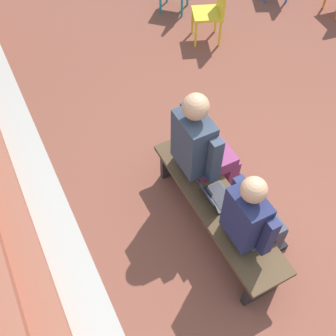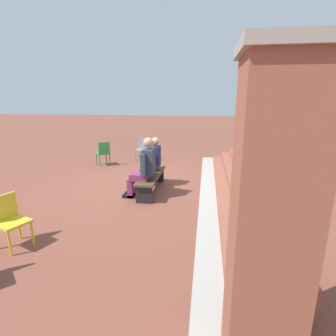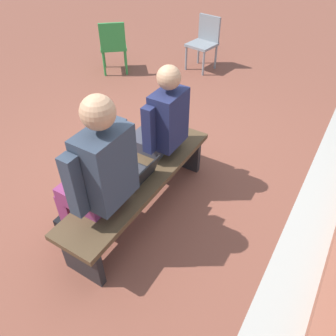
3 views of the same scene
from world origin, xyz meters
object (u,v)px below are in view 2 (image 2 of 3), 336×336
at_px(bench, 151,178).
at_px(person_student, 152,160).
at_px(plastic_chair_foreground, 143,148).
at_px(laptop, 151,173).
at_px(plastic_chair_far_left, 9,218).
at_px(plastic_chair_far_right, 103,152).
at_px(person_adult, 144,167).

distance_m(bench, person_student, 0.55).
bearing_deg(bench, plastic_chair_foreground, -162.78).
distance_m(laptop, plastic_chair_far_left, 3.26).
relative_size(person_student, plastic_chair_far_right, 1.57).
relative_size(person_student, plastic_chair_far_left, 1.57).
distance_m(plastic_chair_foreground, plastic_chair_far_right, 1.51).
bearing_deg(plastic_chair_far_right, plastic_chair_foreground, 129.27).
distance_m(laptop, plastic_chair_foreground, 3.53).
xyz_separation_m(person_student, plastic_chair_foreground, (-2.91, -0.97, -0.23)).
distance_m(person_student, plastic_chair_foreground, 3.08).
relative_size(person_student, laptop, 4.12).
height_order(bench, person_student, person_student).
relative_size(plastic_chair_foreground, plastic_chair_far_right, 1.00).
bearing_deg(plastic_chair_foreground, plastic_chair_far_left, -5.94).
relative_size(person_adult, plastic_chair_far_left, 1.71).
bearing_deg(plastic_chair_far_left, plastic_chair_far_right, -174.17).
bearing_deg(plastic_chair_far_right, person_adult, 37.22).
height_order(person_student, plastic_chair_far_left, person_student).
relative_size(plastic_chair_far_left, plastic_chair_foreground, 1.00).
bearing_deg(plastic_chair_far_right, plastic_chair_far_left, 5.83).
relative_size(bench, person_student, 1.37).
bearing_deg(laptop, plastic_chair_foreground, -162.76).
height_order(plastic_chair_far_left, plastic_chair_far_right, same).
xyz_separation_m(person_adult, plastic_chair_far_right, (-2.81, -2.13, -0.27)).
relative_size(person_adult, laptop, 4.49).
bearing_deg(laptop, person_adult, -12.13).
xyz_separation_m(bench, laptop, (0.04, 0.01, 0.15)).
height_order(laptop, plastic_chair_far_right, plastic_chair_far_right).
bearing_deg(plastic_chair_far_left, plastic_chair_foreground, 174.06).
relative_size(bench, person_adult, 1.25).
distance_m(laptop, plastic_chair_far_right, 3.28).
height_order(plastic_chair_far_left, plastic_chair_foreground, same).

